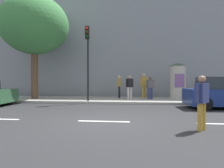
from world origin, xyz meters
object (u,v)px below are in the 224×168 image
Objects in this scene: street_tree at (34,26)px; poster_column at (178,81)px; traffic_light at (88,51)px; pedestrian_with_backpack at (150,86)px; pedestrian_in_light_jacket at (144,84)px; pedestrian_near_pole at (119,85)px; pedestrian_tallest at (202,98)px; pedestrian_with_bag at (129,85)px.

poster_column is at bearing 6.00° from street_tree.
traffic_light is 2.98× the size of pedestrian_with_backpack.
pedestrian_in_light_jacket is 1.78m from pedestrian_near_pole.
traffic_light reaches higher than pedestrian_near_pole.
pedestrian_with_bag is at bearing 105.50° from pedestrian_tallest.
pedestrian_tallest is (4.71, -6.21, -2.27)m from traffic_light.
pedestrian_with_bag is (-2.21, 7.98, 0.18)m from pedestrian_tallest.
traffic_light is at bearing -157.69° from poster_column.
pedestrian_with_bag is 1.39m from pedestrian_with_backpack.
pedestrian_in_light_jacket reaches higher than pedestrian_with_backpack.
pedestrian_with_bag is (2.50, 1.76, -2.08)m from traffic_light.
pedestrian_in_light_jacket reaches higher than pedestrian_with_bag.
pedestrian_near_pole is at bearing 13.08° from street_tree.
street_tree is at bearing 139.24° from pedestrian_tallest.
pedestrian_near_pole is (-0.76, 0.94, -0.00)m from pedestrian_with_bag.
traffic_light is at bearing -142.77° from pedestrian_in_light_jacket.
street_tree is 8.99m from pedestrian_with_backpack.
pedestrian_in_light_jacket is (3.52, 2.67, -2.00)m from traffic_light.
poster_column reaches higher than pedestrian_with_backpack.
traffic_light is 0.64× the size of street_tree.
poster_column is at bearing -4.31° from pedestrian_near_pole.
pedestrian_in_light_jacket is 1.09× the size of pedestrian_with_bag.
poster_column is at bearing 20.45° from pedestrian_with_backpack.
pedestrian_with_bag is at bearing 175.99° from pedestrian_with_backpack.
pedestrian_with_backpack is at bearing -4.01° from pedestrian_with_bag.
pedestrian_with_backpack is at bearing 23.23° from traffic_light.
traffic_light is 2.59× the size of pedestrian_in_light_jacket.
street_tree reaches higher than pedestrian_tallest.
poster_column is 2.34m from pedestrian_in_light_jacket.
pedestrian_with_bag is at bearing -169.31° from poster_column.
pedestrian_in_light_jacket is (7.59, 1.32, -4.03)m from street_tree.
pedestrian_tallest is 9.40m from pedestrian_near_pole.
pedestrian_tallest is 8.28m from pedestrian_with_bag.
poster_column is 1.52× the size of pedestrian_near_pole.
street_tree is at bearing -166.92° from pedestrian_near_pole.
pedestrian_tallest is 0.98× the size of pedestrian_with_bag.
pedestrian_with_backpack is (-1.95, -0.73, -0.38)m from poster_column.
traffic_light is at bearing -18.39° from street_tree.
traffic_light is 4.85m from pedestrian_in_light_jacket.
street_tree is 8.69m from pedestrian_in_light_jacket.
pedestrian_tallest is 0.89× the size of pedestrian_in_light_jacket.
pedestrian_tallest is at bearing -97.44° from poster_column.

